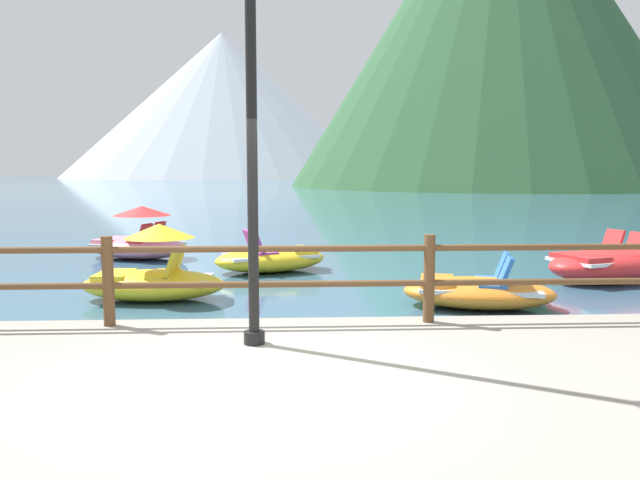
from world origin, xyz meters
The scene contains 10 objects.
ground_plane centered at (0.00, 40.00, 0.00)m, with size 200.00×200.00×0.00m, color #38607A.
dock_railing centered at (0.00, 1.55, 0.97)m, with size 23.92×0.12×0.95m.
lamp_post centered at (-0.13, 0.79, 3.16)m, with size 0.28×0.28×4.63m.
pedal_boat_0 centered at (-0.17, 7.36, 0.26)m, with size 2.53×1.93×0.83m.
pedal_boat_1 centered at (2.98, 3.98, 0.24)m, with size 2.43×1.71×0.81m.
pedal_boat_2 centered at (6.00, 5.99, 0.31)m, with size 2.80×2.10×0.91m.
pedal_boat_4 centered at (-3.25, 9.35, 0.40)m, with size 2.73×2.11×1.20m.
pedal_boat_6 centered at (-1.92, 4.74, 0.39)m, with size 2.27×1.23×1.20m.
cliff_headland centered at (22.43, 67.54, 18.01)m, with size 46.95×46.95×38.38m.
distant_peak centered at (-14.23, 132.61, 15.29)m, with size 67.01×67.01×30.58m, color #A8B2C1.
Camera 1 is at (0.21, -5.01, 2.06)m, focal length 35.14 mm.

